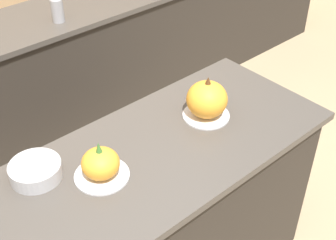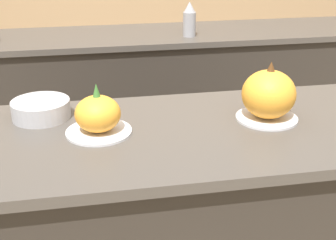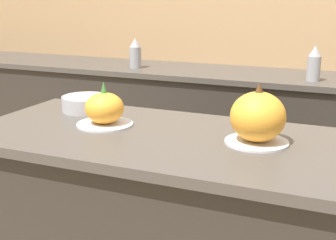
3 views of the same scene
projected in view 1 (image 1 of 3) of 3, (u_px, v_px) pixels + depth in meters
The scene contains 6 objects.
kitchen_island at pixel (164, 219), 2.24m from camera, with size 1.51×0.69×0.91m.
back_counter at pixel (17, 91), 3.14m from camera, with size 6.00×0.60×0.90m.
pumpkin_cake_left at pixel (101, 165), 1.79m from camera, with size 0.22×0.22×0.17m.
pumpkin_cake_right at pixel (207, 100), 2.09m from camera, with size 0.22×0.22×0.21m.
bottle_short at pixel (57, 6), 2.91m from camera, with size 0.08×0.08×0.21m.
mixing_bowl at pixel (36, 171), 1.81m from camera, with size 0.20×0.20×0.06m.
Camera 1 is at (-0.98, -1.14, 2.19)m, focal length 50.00 mm.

